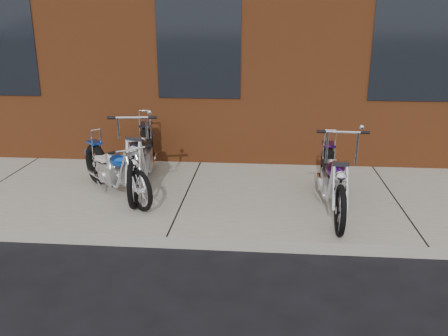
{
  "coord_description": "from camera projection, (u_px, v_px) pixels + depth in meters",
  "views": [
    {
      "loc": [
        1.11,
        -4.99,
        2.63
      ],
      "look_at": [
        0.61,
        0.8,
        0.77
      ],
      "focal_mm": 38.0,
      "sensor_mm": 36.0,
      "label": 1
    }
  ],
  "objects": [
    {
      "name": "chopper_purple",
      "position": [
        333.0,
        181.0,
        6.28
      ],
      "size": [
        0.53,
        2.17,
        1.22
      ],
      "rotation": [
        0.0,
        0.0,
        -1.59
      ],
      "color": "black",
      "rests_on": "sidewalk"
    },
    {
      "name": "chopper_blue",
      "position": [
        115.0,
        171.0,
        6.79
      ],
      "size": [
        1.43,
        1.52,
        0.87
      ],
      "rotation": [
        0.0,
        0.0,
        -0.82
      ],
      "color": "black",
      "rests_on": "sidewalk"
    },
    {
      "name": "chopper_third",
      "position": [
        141.0,
        158.0,
        7.16
      ],
      "size": [
        0.59,
        2.37,
        1.21
      ],
      "rotation": [
        0.0,
        0.0,
        -1.44
      ],
      "color": "black",
      "rests_on": "sidewalk"
    },
    {
      "name": "sidewalk",
      "position": [
        187.0,
        197.0,
        7.03
      ],
      "size": [
        22.0,
        3.0,
        0.15
      ],
      "primitive_type": "cube",
      "color": "gray",
      "rests_on": "ground"
    },
    {
      "name": "ground",
      "position": [
        167.0,
        248.0,
        5.63
      ],
      "size": [
        120.0,
        120.0,
        0.0
      ],
      "primitive_type": "plane",
      "color": "black",
      "rests_on": "ground"
    }
  ]
}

